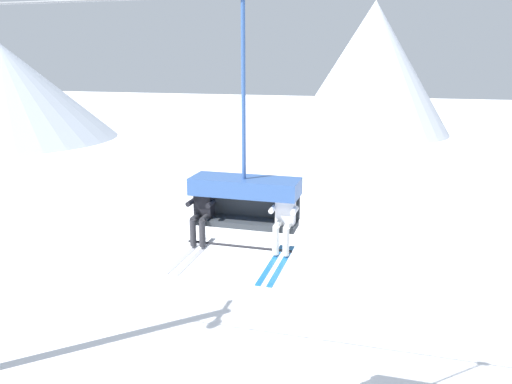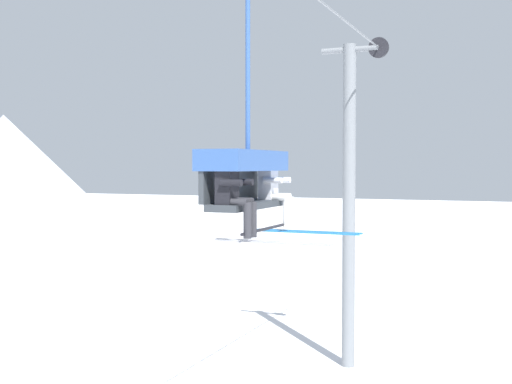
{
  "view_description": "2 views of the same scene",
  "coord_description": "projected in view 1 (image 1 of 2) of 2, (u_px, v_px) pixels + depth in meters",
  "views": [
    {
      "loc": [
        2.87,
        -8.85,
        7.9
      ],
      "look_at": [
        0.65,
        -0.86,
        5.67
      ],
      "focal_mm": 35.0,
      "sensor_mm": 36.0,
      "label": 1
    },
    {
      "loc": [
        -8.17,
        -4.55,
        5.65
      ],
      "look_at": [
        0.57,
        -0.86,
        5.26
      ],
      "focal_mm": 45.0,
      "sensor_mm": 36.0,
      "label": 2
    }
  ],
  "objects": [
    {
      "name": "mountain_peak_west",
      "position": [
        1.0,
        90.0,
        49.32
      ],
      "size": [
        21.71,
        21.71,
        9.68
      ],
      "color": "silver",
      "rests_on": "ground_plane"
    },
    {
      "name": "mountain_peak_central",
      "position": [
        372.0,
        68.0,
        53.06
      ],
      "size": [
        16.82,
        16.82,
        13.72
      ],
      "color": "silver",
      "rests_on": "ground_plane"
    },
    {
      "name": "chairlift_chair",
      "position": [
        245.0,
        191.0,
        8.78
      ],
      "size": [
        1.92,
        0.74,
        4.2
      ],
      "color": "#33383D"
    },
    {
      "name": "skier_black",
      "position": [
        202.0,
        210.0,
        8.86
      ],
      "size": [
        0.46,
        1.7,
        1.23
      ],
      "color": "black"
    },
    {
      "name": "skier_white",
      "position": [
        284.0,
        217.0,
        8.47
      ],
      "size": [
        0.46,
        1.7,
        1.23
      ],
      "color": "silver"
    }
  ]
}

